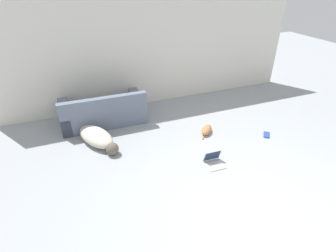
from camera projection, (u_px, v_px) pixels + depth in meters
The scene contains 7 objects.
ground_plane at pixel (255, 223), 3.55m from camera, with size 20.00×20.00×0.00m, color #999EA3.
wall_back at pixel (154, 48), 6.19m from camera, with size 7.42×0.06×2.75m.
couch at pixel (103, 112), 5.80m from camera, with size 1.80×0.90×0.74m.
dog at pixel (97, 137), 5.11m from camera, with size 0.80×1.34×0.29m.
cat at pixel (207, 130), 5.49m from camera, with size 0.42×0.43×0.16m.
laptop_open at pixel (214, 160), 4.61m from camera, with size 0.33×0.33×0.24m.
book_blue at pixel (267, 135), 5.43m from camera, with size 0.24×0.25×0.02m.
Camera 1 is at (-1.96, -1.79, 2.95)m, focal length 28.00 mm.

